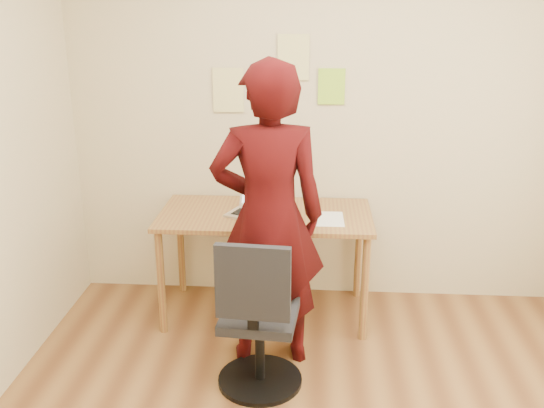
# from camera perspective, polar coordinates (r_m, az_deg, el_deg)

# --- Properties ---
(room) EXTENTS (3.58, 3.58, 2.78)m
(room) POSITION_cam_1_polar(r_m,az_deg,el_deg) (2.50, 5.14, 1.56)
(room) COLOR brown
(room) RESTS_ON ground
(desk) EXTENTS (1.40, 0.70, 0.74)m
(desk) POSITION_cam_1_polar(r_m,az_deg,el_deg) (4.04, -0.63, -2.01)
(desk) COLOR olive
(desk) RESTS_ON ground
(laptop) EXTENTS (0.40, 0.38, 0.23)m
(laptop) POSITION_cam_1_polar(r_m,az_deg,el_deg) (3.99, -1.54, -0.20)
(laptop) COLOR silver
(laptop) RESTS_ON desk
(paper_sheet) EXTENTS (0.20, 0.28, 0.00)m
(paper_sheet) POSITION_cam_1_polar(r_m,az_deg,el_deg) (3.92, 5.32, -1.40)
(paper_sheet) COLOR white
(paper_sheet) RESTS_ON desk
(phone) EXTENTS (0.08, 0.12, 0.01)m
(phone) POSITION_cam_1_polar(r_m,az_deg,el_deg) (3.82, 1.06, -1.81)
(phone) COLOR black
(phone) RESTS_ON desk
(wall_note_left) EXTENTS (0.21, 0.00, 0.30)m
(wall_note_left) POSITION_cam_1_polar(r_m,az_deg,el_deg) (4.20, -4.14, 10.64)
(wall_note_left) COLOR #E2D987
(wall_note_left) RESTS_ON room
(wall_note_mid) EXTENTS (0.21, 0.00, 0.30)m
(wall_note_mid) POSITION_cam_1_polar(r_m,az_deg,el_deg) (4.14, 2.03, 13.63)
(wall_note_mid) COLOR #E2D987
(wall_note_mid) RESTS_ON room
(wall_note_right) EXTENTS (0.18, 0.00, 0.24)m
(wall_note_right) POSITION_cam_1_polar(r_m,az_deg,el_deg) (4.16, 5.62, 10.95)
(wall_note_right) COLOR #A0DC31
(wall_note_right) RESTS_ON room
(office_chair) EXTENTS (0.48, 0.48, 0.92)m
(office_chair) POSITION_cam_1_polar(r_m,az_deg,el_deg) (3.36, -1.35, -11.43)
(office_chair) COLOR black
(office_chair) RESTS_ON ground
(person) EXTENTS (0.71, 0.51, 1.80)m
(person) POSITION_cam_1_polar(r_m,az_deg,el_deg) (3.45, -0.35, -1.28)
(person) COLOR #320607
(person) RESTS_ON ground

